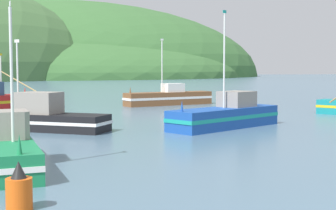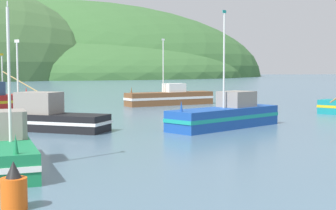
% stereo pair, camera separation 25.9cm
% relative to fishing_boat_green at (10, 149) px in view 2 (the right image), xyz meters
% --- Properties ---
extents(hill_far_right, '(203.41, 162.73, 75.06)m').
position_rel_fishing_boat_green_xyz_m(hill_far_right, '(0.74, 239.03, -0.77)').
color(hill_far_right, '#386633').
rests_on(hill_far_right, ground).
extents(hill_far_left, '(177.55, 142.04, 39.37)m').
position_rel_fishing_boat_green_xyz_m(hill_far_left, '(-3.60, 215.04, -0.77)').
color(hill_far_left, '#386633').
rests_on(hill_far_left, ground).
extents(fishing_boat_green, '(2.90, 7.91, 6.75)m').
position_rel_fishing_boat_green_xyz_m(fishing_boat_green, '(0.00, 0.00, 0.00)').
color(fishing_boat_green, '#197A47').
rests_on(fishing_boat_green, ground).
extents(fishing_boat_blue, '(9.23, 7.17, 8.03)m').
position_rel_fishing_boat_green_xyz_m(fishing_boat_blue, '(13.07, 11.36, 0.09)').
color(fishing_boat_blue, '#19479E').
rests_on(fishing_boat_blue, ground).
extents(fishing_boat_black, '(11.49, 8.09, 6.01)m').
position_rel_fishing_boat_green_xyz_m(fishing_boat_black, '(-0.36, 13.02, 0.01)').
color(fishing_boat_black, black).
rests_on(fishing_boat_black, ground).
extents(fishing_boat_brown, '(10.60, 5.42, 7.35)m').
position_rel_fishing_boat_green_xyz_m(fishing_boat_brown, '(13.57, 32.86, 0.08)').
color(fishing_boat_brown, brown).
rests_on(fishing_boat_brown, ground).
extents(channel_buoy, '(0.76, 0.76, 1.43)m').
position_rel_fishing_boat_green_xyz_m(channel_buoy, '(0.81, -6.46, -0.19)').
color(channel_buoy, '#E55914').
rests_on(channel_buoy, ground).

